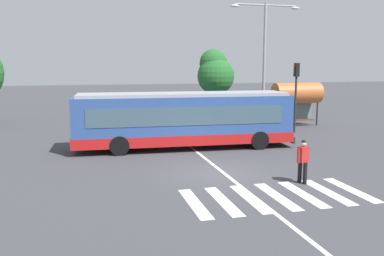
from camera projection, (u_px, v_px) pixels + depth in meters
The scene contains 12 objects.
ground_plane at pixel (220, 173), 17.40m from camera, with size 160.00×160.00×0.00m, color #3D3D42.
city_transit_bus at pixel (184, 120), 22.39m from camera, with size 12.10×3.20×3.06m.
pedestrian_crossing_street at pixel (303, 159), 15.78m from camera, with size 0.56×0.42×1.72m.
parked_car_silver at pixel (136, 113), 32.21m from camera, with size 1.94×4.53×1.35m.
parked_car_champagne at pixel (169, 113), 32.47m from camera, with size 2.23×4.65×1.35m.
parked_car_blue at pixel (202, 112), 33.28m from camera, with size 1.97×4.55×1.35m.
traffic_light_far_corner at pixel (296, 86), 27.36m from camera, with size 0.33×0.32×4.68m.
bus_stop_shelter at pixel (297, 94), 30.41m from camera, with size 3.64×1.54×3.25m.
twin_arm_street_lamp at pixel (264, 52), 28.17m from camera, with size 5.05×0.32×8.72m.
background_tree_right at pixel (215, 73), 36.05m from camera, with size 3.27×3.27×5.93m.
crosswalk_painted_stripes at pixel (277, 196), 14.35m from camera, with size 6.44×3.09×0.01m.
lane_center_line at pixel (210, 162), 19.36m from camera, with size 0.16×24.00×0.01m, color silver.
Camera 1 is at (-5.38, -16.07, 4.58)m, focal length 38.22 mm.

